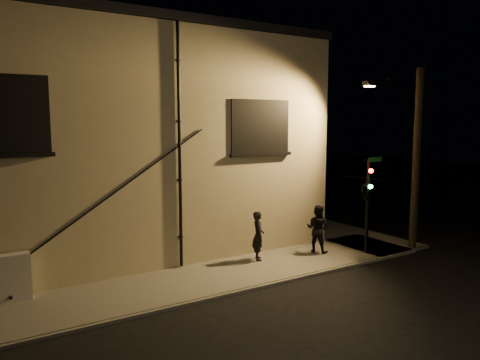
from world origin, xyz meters
TOP-DOWN VIEW (x-y plane):
  - ground at (0.00, 0.00)m, footprint 90.00×90.00m
  - sidewalk at (1.22, 4.39)m, footprint 21.00×16.00m
  - building at (-3.00, 8.99)m, footprint 16.20×12.23m
  - pedestrian_a at (0.96, 2.18)m, footprint 0.67×0.78m
  - pedestrian_b at (3.49, 1.78)m, footprint 1.04×1.12m
  - traffic_signal at (4.79, 0.55)m, footprint 1.41×2.19m
  - streetlamp_pole at (7.12, 0.27)m, footprint 2.03×1.39m

SIDE VIEW (x-z plane):
  - ground at x=0.00m, z-range 0.00..0.00m
  - sidewalk at x=1.22m, z-range 0.00..0.12m
  - pedestrian_a at x=0.96m, z-range 0.12..1.93m
  - pedestrian_b at x=3.49m, z-range 0.12..1.97m
  - traffic_signal at x=4.79m, z-range 0.77..4.48m
  - streetlamp_pole at x=7.12m, z-range 0.22..7.47m
  - building at x=-3.00m, z-range 0.00..8.80m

